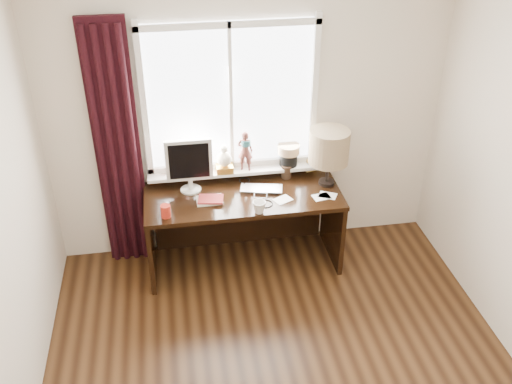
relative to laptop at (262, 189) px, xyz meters
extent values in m
cube|color=white|center=(-0.07, -1.67, 1.84)|extent=(3.50, 4.00, 0.00)
cube|color=beige|center=(-0.07, 0.33, 0.54)|extent=(3.50, 0.00, 2.60)
imported|color=silver|center=(0.00, 0.00, 0.00)|extent=(0.41, 0.31, 0.03)
imported|color=white|center=(-0.08, -0.34, 0.04)|extent=(0.15, 0.15, 0.11)
cylinder|color=#9E2012|center=(-0.84, -0.28, 0.04)|extent=(0.08, 0.08, 0.11)
cube|color=white|center=(-0.22, 0.32, 0.74)|extent=(1.40, 0.02, 1.30)
cube|color=silver|center=(-0.22, 0.29, 0.11)|extent=(1.50, 0.05, 0.05)
cube|color=silver|center=(-0.22, 0.29, 1.36)|extent=(1.50, 0.05, 0.05)
cube|color=silver|center=(-0.94, 0.29, 0.74)|extent=(0.05, 0.05, 1.40)
cube|color=silver|center=(0.51, 0.29, 0.74)|extent=(0.05, 0.05, 1.40)
cube|color=silver|center=(-0.22, 0.29, 0.74)|extent=(0.03, 0.05, 1.30)
cube|color=silver|center=(-0.22, 0.24, 0.07)|extent=(1.52, 0.18, 0.03)
cylinder|color=maroon|center=(-0.70, 0.21, 0.22)|extent=(0.15, 0.15, 0.26)
cube|color=gold|center=(-0.30, 0.21, 0.12)|extent=(0.15, 0.12, 0.06)
sphere|color=beige|center=(-0.30, 0.21, 0.21)|extent=(0.13, 0.13, 0.13)
sphere|color=beige|center=(-0.30, 0.21, 0.31)|extent=(0.07, 0.07, 0.07)
imported|color=#5B2C27|center=(-0.11, 0.22, 0.27)|extent=(0.16, 0.13, 0.38)
cylinder|color=#1E4C51|center=(-0.11, 0.21, 0.36)|extent=(0.11, 0.11, 0.05)
cylinder|color=black|center=(0.29, 0.24, 0.15)|extent=(0.16, 0.16, 0.12)
cylinder|color=#8C6B4C|center=(0.29, 0.24, 0.25)|extent=(0.20, 0.20, 0.08)
cube|color=black|center=(-1.20, 0.25, 0.36)|extent=(0.38, 0.05, 2.25)
cylinder|color=black|center=(-1.34, 0.22, 0.34)|extent=(0.06, 0.06, 2.20)
cylinder|color=black|center=(-1.25, 0.22, 0.34)|extent=(0.06, 0.06, 2.20)
cylinder|color=black|center=(-1.16, 0.22, 0.34)|extent=(0.06, 0.06, 2.20)
cylinder|color=black|center=(-1.07, 0.22, 0.34)|extent=(0.06, 0.06, 2.20)
cube|color=black|center=(-0.17, -0.04, -0.03)|extent=(1.70, 0.70, 0.04)
cube|color=black|center=(-1.00, -0.04, -0.41)|extent=(0.04, 0.64, 0.71)
cube|color=black|center=(0.66, -0.04, -0.41)|extent=(0.04, 0.64, 0.71)
cube|color=black|center=(-0.17, 0.30, -0.41)|extent=(1.60, 0.03, 0.71)
cylinder|color=beige|center=(-0.61, 0.10, -0.01)|extent=(0.18, 0.18, 0.01)
cylinder|color=beige|center=(-0.61, 0.10, 0.05)|extent=(0.04, 0.04, 0.10)
cube|color=beige|center=(-0.61, 0.10, 0.29)|extent=(0.40, 0.04, 0.38)
cube|color=black|center=(-0.61, 0.08, 0.29)|extent=(0.34, 0.01, 0.32)
cube|color=beige|center=(-0.47, -0.10, -0.01)|extent=(0.22, 0.16, 0.02)
cube|color=maroon|center=(-0.46, -0.11, 0.01)|extent=(0.23, 0.18, 0.01)
cylinder|color=black|center=(0.26, 0.19, 0.05)|extent=(0.09, 0.09, 0.12)
cylinder|color=black|center=(0.24, 0.20, 0.10)|extent=(0.01, 0.01, 0.22)
cylinder|color=black|center=(0.27, 0.18, 0.08)|extent=(0.01, 0.01, 0.19)
cylinder|color=black|center=(0.26, 0.20, 0.11)|extent=(0.01, 0.01, 0.25)
cylinder|color=black|center=(0.28, 0.20, 0.07)|extent=(0.01, 0.01, 0.17)
cube|color=gold|center=(0.51, 0.26, 0.05)|extent=(0.10, 0.04, 0.13)
cube|color=#996633|center=(0.51, 0.25, 0.05)|extent=(0.07, 0.02, 0.10)
cylinder|color=black|center=(0.59, 0.02, 0.00)|extent=(0.14, 0.14, 0.03)
cylinder|color=black|center=(0.59, 0.02, 0.13)|extent=(0.03, 0.03, 0.22)
cylinder|color=tan|center=(0.59, 0.02, 0.36)|extent=(0.35, 0.35, 0.30)
cube|color=white|center=(0.49, -0.19, -0.01)|extent=(0.17, 0.13, 0.00)
cube|color=white|center=(0.55, -0.18, -0.01)|extent=(0.18, 0.17, 0.00)
cube|color=white|center=(0.15, -0.18, -0.01)|extent=(0.18, 0.17, 0.00)
torus|color=black|center=(-0.01, -0.22, -0.01)|extent=(0.15, 0.15, 0.01)
torus|color=black|center=(0.12, -0.03, -0.01)|extent=(0.13, 0.13, 0.01)
torus|color=black|center=(-0.13, 0.19, -0.01)|extent=(0.13, 0.13, 0.01)
camera|label=1|loc=(-0.74, -4.18, 2.59)|focal=40.00mm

